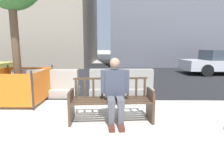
{
  "coord_description": "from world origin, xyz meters",
  "views": [
    {
      "loc": [
        0.47,
        -2.21,
        1.52
      ],
      "look_at": [
        0.42,
        2.76,
        0.75
      ],
      "focal_mm": 28.0,
      "sensor_mm": 36.0,
      "label": 1
    }
  ],
  "objects_px": {
    "street_bench": "(111,102)",
    "construction_fence": "(19,85)",
    "jersey_barrier_centre": "(121,85)",
    "jersey_barrier_left": "(47,85)",
    "car_sedan_mid": "(223,62)",
    "seated_person": "(115,89)"
  },
  "relations": [
    {
      "from": "jersey_barrier_left",
      "to": "car_sedan_mid",
      "type": "bearing_deg",
      "value": 29.04
    },
    {
      "from": "seated_person",
      "to": "jersey_barrier_centre",
      "type": "distance_m",
      "value": 2.09
    },
    {
      "from": "construction_fence",
      "to": "car_sedan_mid",
      "type": "distance_m",
      "value": 10.39
    },
    {
      "from": "street_bench",
      "to": "jersey_barrier_left",
      "type": "height_order",
      "value": "street_bench"
    },
    {
      "from": "jersey_barrier_centre",
      "to": "jersey_barrier_left",
      "type": "bearing_deg",
      "value": -177.06
    },
    {
      "from": "jersey_barrier_centre",
      "to": "jersey_barrier_left",
      "type": "distance_m",
      "value": 2.37
    },
    {
      "from": "seated_person",
      "to": "jersey_barrier_left",
      "type": "relative_size",
      "value": 0.65
    },
    {
      "from": "construction_fence",
      "to": "car_sedan_mid",
      "type": "height_order",
      "value": "car_sedan_mid"
    },
    {
      "from": "jersey_barrier_left",
      "to": "construction_fence",
      "type": "bearing_deg",
      "value": -132.85
    },
    {
      "from": "jersey_barrier_centre",
      "to": "car_sedan_mid",
      "type": "height_order",
      "value": "car_sedan_mid"
    },
    {
      "from": "car_sedan_mid",
      "to": "jersey_barrier_centre",
      "type": "bearing_deg",
      "value": -143.04
    },
    {
      "from": "jersey_barrier_centre",
      "to": "jersey_barrier_left",
      "type": "xyz_separation_m",
      "value": [
        -2.37,
        -0.12,
        0.0
      ]
    },
    {
      "from": "street_bench",
      "to": "jersey_barrier_left",
      "type": "xyz_separation_m",
      "value": [
        -2.07,
        1.87,
        -0.06
      ]
    },
    {
      "from": "street_bench",
      "to": "car_sedan_mid",
      "type": "relative_size",
      "value": 0.37
    },
    {
      "from": "street_bench",
      "to": "jersey_barrier_centre",
      "type": "relative_size",
      "value": 0.85
    },
    {
      "from": "jersey_barrier_centre",
      "to": "car_sedan_mid",
      "type": "xyz_separation_m",
      "value": [
        6.05,
        4.55,
        0.33
      ]
    },
    {
      "from": "jersey_barrier_left",
      "to": "car_sedan_mid",
      "type": "relative_size",
      "value": 0.44
    },
    {
      "from": "jersey_barrier_centre",
      "to": "car_sedan_mid",
      "type": "distance_m",
      "value": 7.57
    },
    {
      "from": "street_bench",
      "to": "construction_fence",
      "type": "xyz_separation_m",
      "value": [
        -2.62,
        1.28,
        0.09
      ]
    },
    {
      "from": "jersey_barrier_centre",
      "to": "construction_fence",
      "type": "relative_size",
      "value": 1.37
    },
    {
      "from": "street_bench",
      "to": "construction_fence",
      "type": "bearing_deg",
      "value": 153.88
    },
    {
      "from": "street_bench",
      "to": "construction_fence",
      "type": "height_order",
      "value": "construction_fence"
    }
  ]
}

